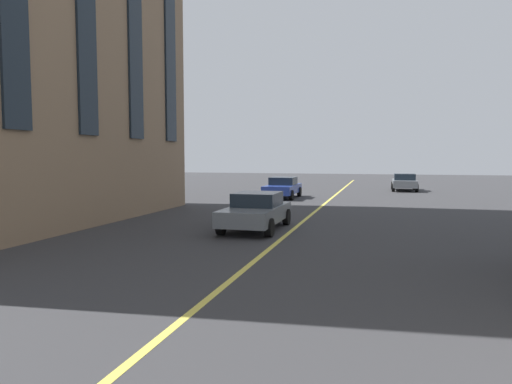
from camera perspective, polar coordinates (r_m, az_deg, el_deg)
name	(u,v)px	position (r m, az deg, el deg)	size (l,w,h in m)	color
lane_centre_line	(283,238)	(15.54, 3.30, -5.66)	(80.00, 0.16, 0.01)	#D8C64C
car_blue_near	(283,187)	(30.54, 3.30, 0.58)	(4.40, 1.95, 1.37)	navy
car_grey_trailing	(404,182)	(38.93, 17.76, 1.19)	(4.40, 1.95, 1.37)	slate
car_grey_mid	(256,211)	(17.27, 0.04, -2.30)	(4.40, 1.95, 1.37)	slate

